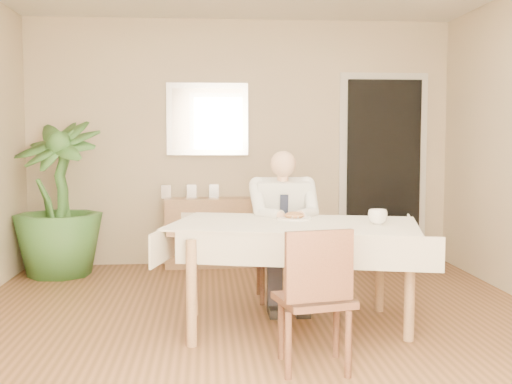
{
  "coord_description": "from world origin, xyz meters",
  "views": [
    {
      "loc": [
        -0.36,
        -4.37,
        1.35
      ],
      "look_at": [
        0.0,
        0.35,
        0.95
      ],
      "focal_mm": 45.0,
      "sensor_mm": 36.0,
      "label": 1
    }
  ],
  "objects": [
    {
      "name": "photo_frame_left",
      "position": [
        -0.79,
        2.32,
        0.79
      ],
      "size": [
        0.1,
        0.02,
        0.14
      ],
      "primitive_type": "cube",
      "color": "silver",
      "rests_on": "sideboard"
    },
    {
      "name": "plate",
      "position": [
        0.27,
        0.26,
        0.76
      ],
      "size": [
        0.26,
        0.26,
        0.02
      ],
      "primitive_type": "cylinder",
      "color": "white",
      "rests_on": "dining_table"
    },
    {
      "name": "food",
      "position": [
        0.27,
        0.26,
        0.78
      ],
      "size": [
        0.14,
        0.14,
        0.06
      ],
      "primitive_type": "ellipsoid",
      "color": "brown",
      "rests_on": "dining_table"
    },
    {
      "name": "room",
      "position": [
        0.0,
        0.0,
        1.3
      ],
      "size": [
        5.0,
        5.02,
        2.6
      ],
      "color": "brown",
      "rests_on": "ground"
    },
    {
      "name": "doorway",
      "position": [
        1.55,
        2.46,
        1.0
      ],
      "size": [
        0.96,
        0.07,
        2.1
      ],
      "color": "beige",
      "rests_on": "ground"
    },
    {
      "name": "photo_frame_center",
      "position": [
        -0.52,
        2.36,
        0.79
      ],
      "size": [
        0.1,
        0.02,
        0.14
      ],
      "primitive_type": "cube",
      "color": "silver",
      "rests_on": "sideboard"
    },
    {
      "name": "seated_man",
      "position": [
        0.25,
        0.68,
        0.69
      ],
      "size": [
        0.48,
        0.72,
        1.24
      ],
      "color": "white",
      "rests_on": "ground"
    },
    {
      "name": "window",
      "position": [
        0.0,
        -2.47,
        1.45
      ],
      "size": [
        1.34,
        0.04,
        1.44
      ],
      "color": "beige",
      "rests_on": "room"
    },
    {
      "name": "dining_table",
      "position": [
        0.25,
        0.09,
        0.67
      ],
      "size": [
        1.96,
        1.44,
        0.75
      ],
      "rotation": [
        0.0,
        0.0,
        -0.25
      ],
      "color": "#AD8052",
      "rests_on": "ground"
    },
    {
      "name": "knife",
      "position": [
        0.31,
        0.2,
        0.78
      ],
      "size": [
        0.01,
        0.13,
        0.01
      ],
      "primitive_type": "cylinder",
      "rotation": [
        1.57,
        0.0,
        0.0
      ],
      "color": "silver",
      "rests_on": "dining_table"
    },
    {
      "name": "sideboard",
      "position": [
        -0.35,
        2.32,
        0.36
      ],
      "size": [
        0.92,
        0.36,
        0.72
      ],
      "primitive_type": "cube",
      "rotation": [
        0.0,
        0.0,
        0.05
      ],
      "color": "#AD8052",
      "rests_on": "ground"
    },
    {
      "name": "coffee_mug",
      "position": [
        0.81,
        -0.05,
        0.8
      ],
      "size": [
        0.16,
        0.16,
        0.1
      ],
      "primitive_type": "imported",
      "rotation": [
        0.0,
        0.0,
        0.21
      ],
      "color": "white",
      "rests_on": "dining_table"
    },
    {
      "name": "photo_frame_right",
      "position": [
        -0.29,
        2.37,
        0.79
      ],
      "size": [
        0.1,
        0.02,
        0.14
      ],
      "primitive_type": "cube",
      "color": "silver",
      "rests_on": "sideboard"
    },
    {
      "name": "chair_far",
      "position": [
        0.25,
        0.96,
        0.48
      ],
      "size": [
        0.45,
        0.45,
        0.86
      ],
      "rotation": [
        0.0,
        0.0,
        0.12
      ],
      "color": "#492A1C",
      "rests_on": "ground"
    },
    {
      "name": "chair_near",
      "position": [
        0.25,
        -0.81,
        0.47
      ],
      "size": [
        0.48,
        0.48,
        0.84
      ],
      "rotation": [
        0.0,
        0.0,
        0.22
      ],
      "color": "#492A1C",
      "rests_on": "ground"
    },
    {
      "name": "mirror",
      "position": [
        -0.35,
        2.47,
        1.55
      ],
      "size": [
        0.86,
        0.04,
        0.76
      ],
      "color": "silver",
      "rests_on": "room"
    },
    {
      "name": "fork",
      "position": [
        0.23,
        0.2,
        0.78
      ],
      "size": [
        0.01,
        0.13,
        0.01
      ],
      "primitive_type": "cylinder",
      "rotation": [
        1.57,
        0.0,
        0.0
      ],
      "color": "silver",
      "rests_on": "dining_table"
    },
    {
      "name": "potted_palm",
      "position": [
        -1.82,
        1.99,
        0.76
      ],
      "size": [
        1.11,
        1.11,
        1.52
      ],
      "primitive_type": "imported",
      "rotation": [
        0.0,
        0.0,
        -0.39
      ],
      "color": "#315D26",
      "rests_on": "ground"
    }
  ]
}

